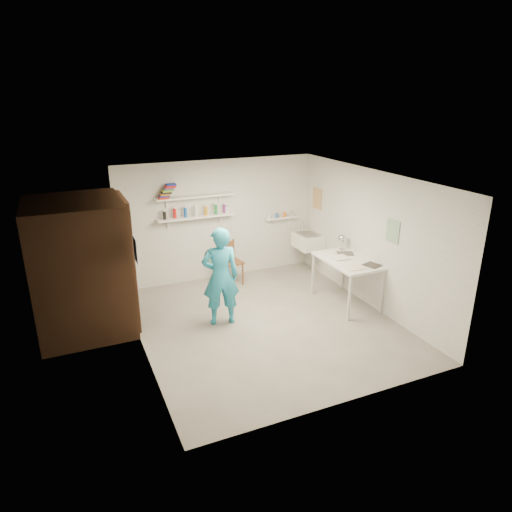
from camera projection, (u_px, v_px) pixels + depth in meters
name	position (u px, v px, depth m)	size (l,w,h in m)	color
floor	(266.00, 323.00, 7.56)	(4.00, 4.50, 0.02)	slate
ceiling	(267.00, 178.00, 6.74)	(4.00, 4.50, 0.02)	silver
wall_back	(218.00, 220.00, 9.10)	(4.00, 0.02, 2.40)	silver
wall_front	(350.00, 316.00, 5.21)	(4.00, 0.02, 2.40)	silver
wall_left	(136.00, 274.00, 6.39)	(0.02, 4.50, 2.40)	silver
wall_right	(371.00, 239.00, 7.91)	(0.02, 4.50, 2.40)	silver
doorway_recess	(127.00, 263.00, 7.37)	(0.02, 0.90, 2.00)	black
corridor_box	(80.00, 267.00, 7.08)	(1.40, 1.50, 2.10)	brown
door_lintel	(122.00, 199.00, 7.02)	(0.06, 1.05, 0.10)	brown
door_jamb_near	(134.00, 274.00, 6.95)	(0.06, 0.10, 2.00)	brown
door_jamb_far	(124.00, 254.00, 7.81)	(0.06, 0.10, 2.00)	brown
shelf_lower	(196.00, 217.00, 8.74)	(1.50, 0.22, 0.03)	white
shelf_upper	(195.00, 196.00, 8.61)	(1.50, 0.22, 0.03)	white
ledge_shelf	(281.00, 218.00, 9.56)	(0.70, 0.14, 0.03)	white
poster_left	(135.00, 250.00, 6.32)	(0.01, 0.28, 0.36)	#334C7F
poster_right_a	(317.00, 199.00, 9.34)	(0.01, 0.34, 0.42)	#995933
poster_right_b	(393.00, 231.00, 7.33)	(0.01, 0.30, 0.38)	#3F724C
belfast_sink	(308.00, 241.00, 9.45)	(0.48, 0.60, 0.30)	white
man	(221.00, 276.00, 7.31)	(0.60, 0.39, 1.64)	teal
wall_clock	(213.00, 257.00, 7.39)	(0.30, 0.30, 0.04)	beige
wooden_chair	(230.00, 262.00, 8.96)	(0.42, 0.40, 0.91)	brown
work_table	(346.00, 282.00, 8.14)	(0.75, 1.25, 0.84)	silver
desk_lamp	(342.00, 238.00, 8.43)	(0.16, 0.16, 0.16)	silver
spray_cans	(196.00, 212.00, 8.71)	(1.26, 0.06, 0.17)	black
book_stack	(167.00, 191.00, 8.36)	(0.34, 0.14, 0.25)	red
ledge_pots	(281.00, 215.00, 9.54)	(0.48, 0.07, 0.09)	silver
papers	(348.00, 259.00, 8.00)	(0.30, 0.22, 0.02)	silver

